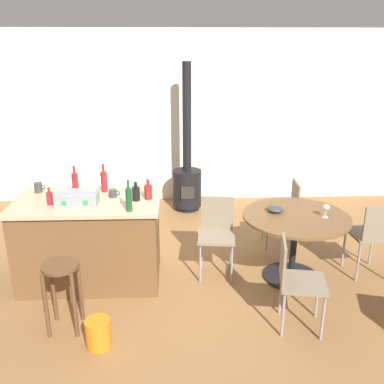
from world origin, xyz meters
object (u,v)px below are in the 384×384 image
bottle_1 (75,182)px  wood_stove (187,177)px  folding_chair_left (285,209)px  cup_1 (38,187)px  wooden_stool (62,283)px  kitchen_island (90,240)px  serving_bowl (275,209)px  plastic_bucket (98,333)px  cup_2 (113,193)px  toolbox (77,198)px  folding_chair_near (295,277)px  folding_chair_right (217,230)px  bottle_4 (50,198)px  folding_chair_far (372,233)px  bottle_5 (129,199)px  cup_0 (137,187)px  wine_glass (326,208)px  bottle_3 (148,191)px  bottle_0 (104,181)px  bottle_2 (136,193)px  dining_table (295,230)px

bottle_1 → wood_stove: bearing=54.2°
folding_chair_left → cup_1: size_ratio=7.10×
wooden_stool → wood_stove: bearing=67.7°
kitchen_island → cup_1: (-0.57, 0.27, 0.52)m
serving_bowl → plastic_bucket: bearing=-146.3°
kitchen_island → cup_2: 0.58m
toolbox → folding_chair_near: bearing=-21.0°
folding_chair_right → bottle_4: (-1.72, -0.21, 0.49)m
bottle_4 → folding_chair_near: bearing=-19.0°
folding_chair_right → plastic_bucket: bearing=-132.9°
folding_chair_far → bottle_5: size_ratio=2.78×
folding_chair_near → cup_0: (-1.48, 1.20, 0.47)m
folding_chair_near → bottle_4: size_ratio=4.77×
bottle_1 → wine_glass: size_ratio=2.01×
folding_chair_left → cup_2: cup_2 is taller
folding_chair_left → bottle_3: (-1.68, -0.76, 0.52)m
bottle_4 → serving_bowl: size_ratio=1.00×
bottle_0 → bottle_3: bottle_0 is taller
folding_chair_right → plastic_bucket: (-1.13, -1.22, -0.39)m
wooden_stool → bottle_3: (0.73, 0.87, 0.54)m
folding_chair_near → toolbox: 2.25m
wood_stove → bottle_2: (-0.59, -2.09, 0.48)m
folding_chair_left → bottle_0: size_ratio=2.70×
dining_table → bottle_1: bottle_1 is taller
folding_chair_left → bottle_1: size_ratio=2.94×
bottle_4 → cup_1: (-0.23, 0.39, -0.02)m
folding_chair_left → cup_1: 2.97m
wooden_stool → bottle_1: 1.29m
folding_chair_far → wine_glass: size_ratio=6.16×
cup_0 → cup_1: (-1.08, -0.01, 0.01)m
bottle_3 → wine_glass: (1.86, -0.13, -0.16)m
bottle_5 → wine_glass: (2.02, 0.20, -0.20)m
folding_chair_right → bottle_4: size_ratio=4.83×
wooden_stool → toolbox: size_ratio=1.57×
bottle_0 → plastic_bucket: (0.10, -1.38, -0.93)m
dining_table → wine_glass: 0.41m
kitchen_island → wine_glass: kitchen_island is taller
serving_bowl → dining_table: bearing=-29.5°
folding_chair_far → toolbox: bearing=-178.8°
wood_stove → wine_glass: 2.61m
folding_chair_near → folding_chair_left: 1.72m
wooden_stool → cup_0: 1.38m
folding_chair_left → wood_stove: size_ratio=0.38×
bottle_1 → serving_bowl: bearing=-6.1°
bottle_5 → cup_1: (-1.05, 0.60, -0.07)m
folding_chair_near → cup_2: cup_2 is taller
toolbox → wooden_stool: bearing=-91.9°
bottle_2 → wine_glass: bearing=-2.7°
wood_stove → bottle_1: size_ratio=7.78×
bottle_3 → bottle_0: bearing=153.1°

